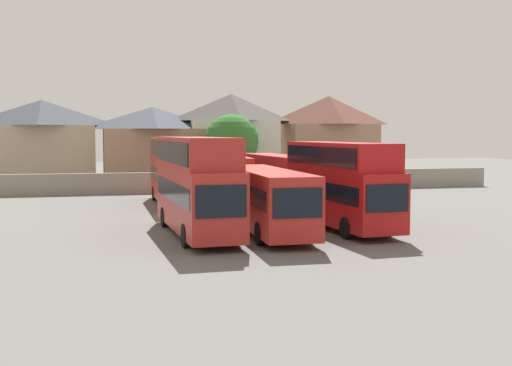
# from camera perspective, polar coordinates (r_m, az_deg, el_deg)

# --- Properties ---
(ground) EXTENTS (140.00, 140.00, 0.00)m
(ground) POSITION_cam_1_polar(r_m,az_deg,el_deg) (52.15, -3.91, -1.37)
(ground) COLOR #605E5B
(depot_boundary_wall) EXTENTS (56.00, 0.50, 1.80)m
(depot_boundary_wall) POSITION_cam_1_polar(r_m,az_deg,el_deg) (57.93, -4.92, 0.09)
(depot_boundary_wall) COLOR gray
(depot_boundary_wall) RESTS_ON ground
(bus_1) EXTENTS (2.99, 11.29, 5.00)m
(bus_1) POSITION_cam_1_polar(r_m,az_deg,el_deg) (33.49, -5.22, 0.24)
(bus_1) COLOR #B02722
(bus_1) RESTS_ON ground
(bus_2) EXTENTS (2.80, 11.87, 3.30)m
(bus_2) POSITION_cam_1_polar(r_m,az_deg,el_deg) (34.21, 0.88, -1.20)
(bus_2) COLOR #B4251D
(bus_2) RESTS_ON ground
(bus_3) EXTENTS (3.18, 10.38, 4.70)m
(bus_3) POSITION_cam_1_polar(r_m,az_deg,el_deg) (35.85, 7.33, 0.24)
(bus_3) COLOR #B31515
(bus_3) RESTS_ON ground
(bus_4) EXTENTS (2.62, 11.55, 4.83)m
(bus_4) POSITION_cam_1_polar(r_m,az_deg,el_deg) (47.85, -7.11, 1.36)
(bus_4) COLOR #AF281A
(bus_4) RESTS_ON ground
(bus_5) EXTENTS (3.28, 10.49, 3.53)m
(bus_5) POSITION_cam_1_polar(r_m,az_deg,el_deg) (48.09, -2.58, 0.55)
(bus_5) COLOR #B32618
(bus_5) RESTS_ON ground
(bus_6) EXTENTS (3.24, 11.21, 3.55)m
(bus_6) POSITION_cam_1_polar(r_m,az_deg,el_deg) (49.36, 1.89, 0.66)
(bus_6) COLOR red
(bus_6) RESTS_ON ground
(house_terrace_left) EXTENTS (10.47, 7.23, 8.38)m
(house_terrace_left) POSITION_cam_1_polar(r_m,az_deg,el_deg) (66.86, -18.06, 3.36)
(house_terrace_left) COLOR tan
(house_terrace_left) RESTS_ON ground
(house_terrace_centre) EXTENTS (10.03, 8.09, 7.77)m
(house_terrace_centre) POSITION_cam_1_polar(r_m,az_deg,el_deg) (66.04, -8.96, 3.24)
(house_terrace_centre) COLOR #9E7A60
(house_terrace_centre) RESTS_ON ground
(house_terrace_right) EXTENTS (8.98, 6.65, 9.12)m
(house_terrace_right) POSITION_cam_1_polar(r_m,az_deg,el_deg) (66.52, -2.15, 3.89)
(house_terrace_right) COLOR silver
(house_terrace_right) RESTS_ON ground
(house_terrace_far_right) EXTENTS (9.72, 6.61, 9.10)m
(house_terrace_far_right) POSITION_cam_1_polar(r_m,az_deg,el_deg) (70.22, 6.31, 3.89)
(house_terrace_far_right) COLOR #9E7A60
(house_terrace_far_right) RESTS_ON ground
(tree_left_of_lot) EXTENTS (5.05, 5.05, 6.94)m
(tree_left_of_lot) POSITION_cam_1_polar(r_m,az_deg,el_deg) (60.83, -2.15, 3.62)
(tree_left_of_lot) COLOR brown
(tree_left_of_lot) RESTS_ON ground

